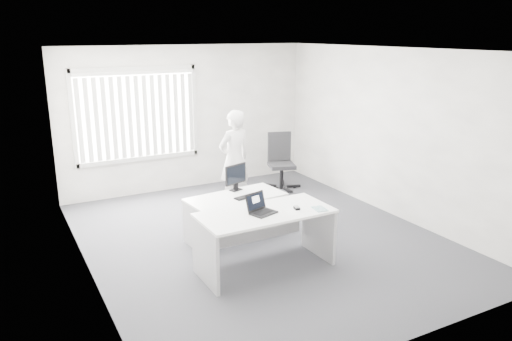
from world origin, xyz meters
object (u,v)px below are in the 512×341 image
laptop (264,204)px  monitor (236,177)px  desk_far (236,208)px  person (234,159)px  office_chair (281,171)px  desk_near (265,228)px

laptop → monitor: (0.29, 1.41, -0.05)m
desk_far → person: 1.47m
office_chair → monitor: 2.41m
desk_far → office_chair: office_chair is taller
desk_far → laptop: size_ratio=4.71×
person → office_chair: bearing=-168.9°
desk_far → monitor: monitor is taller
person → laptop: size_ratio=5.41×
desk_near → laptop: laptop is taller
desk_far → office_chair: (1.89, 1.82, -0.13)m
person → monitor: (-0.47, -1.02, -0.00)m
desk_near → desk_far: bearing=84.1°
desk_far → monitor: (0.13, 0.26, 0.39)m
desk_near → desk_far: (0.11, 1.10, -0.09)m
desk_far → monitor: 0.49m
desk_near → monitor: bearing=79.7°
laptop → monitor: monitor is taller
desk_near → desk_far: 1.11m
office_chair → laptop: 3.66m
desk_near → person: bearing=73.0°
desk_far → monitor: bearing=57.8°
desk_far → person: person is taller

